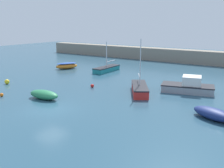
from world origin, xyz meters
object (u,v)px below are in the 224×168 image
object	(u,v)px
sailboat_short_mast	(107,69)
mooring_buoy_red	(92,86)
sailboat_tall_mast	(140,89)
mooring_buoy_orange	(2,95)
rowboat_with_red_cover	(67,66)
motorboat_grey_hull	(188,86)
rowboat_blue_near	(214,114)
mooring_buoy_yellow	(7,82)
rowboat_white_midwater	(44,95)

from	to	relation	value
sailboat_short_mast	mooring_buoy_red	xyz separation A→B (m)	(4.25, -9.03, -0.21)
sailboat_tall_mast	mooring_buoy_orange	bearing A→B (deg)	-82.75
rowboat_with_red_cover	motorboat_grey_hull	xyz separation A→B (m)	(20.95, -3.22, 0.14)
rowboat_blue_near	sailboat_tall_mast	world-z (taller)	sailboat_tall_mast
mooring_buoy_red	mooring_buoy_orange	size ratio (longest dim) A/B	1.14
sailboat_tall_mast	rowboat_with_red_cover	bearing A→B (deg)	-142.60
motorboat_grey_hull	mooring_buoy_yellow	world-z (taller)	motorboat_grey_hull
rowboat_white_midwater	mooring_buoy_yellow	xyz separation A→B (m)	(-8.55, 1.71, -0.15)
sailboat_tall_mast	mooring_buoy_red	world-z (taller)	sailboat_tall_mast
rowboat_blue_near	sailboat_short_mast	xyz separation A→B (m)	(-18.15, 11.52, -0.02)
rowboat_blue_near	rowboat_with_red_cover	world-z (taller)	rowboat_with_red_cover
mooring_buoy_red	rowboat_blue_near	bearing A→B (deg)	-10.17
sailboat_tall_mast	rowboat_with_red_cover	world-z (taller)	sailboat_tall_mast
sailboat_tall_mast	rowboat_blue_near	bearing A→B (deg)	35.81
sailboat_short_mast	mooring_buoy_yellow	world-z (taller)	sailboat_short_mast
mooring_buoy_yellow	sailboat_short_mast	bearing A→B (deg)	67.86
rowboat_with_red_cover	mooring_buoy_yellow	bearing A→B (deg)	-143.92
sailboat_tall_mast	mooring_buoy_orange	size ratio (longest dim) A/B	15.85
rowboat_white_midwater	mooring_buoy_orange	xyz separation A→B (m)	(-4.24, -1.83, -0.26)
mooring_buoy_yellow	rowboat_with_red_cover	bearing A→B (deg)	96.36
motorboat_grey_hull	mooring_buoy_yellow	distance (m)	21.44
mooring_buoy_orange	rowboat_white_midwater	bearing A→B (deg)	23.34
rowboat_blue_near	sailboat_short_mast	bearing A→B (deg)	-11.16
mooring_buoy_yellow	mooring_buoy_orange	distance (m)	5.58
sailboat_tall_mast	mooring_buoy_red	distance (m)	5.75
sailboat_short_mast	mooring_buoy_red	world-z (taller)	sailboat_short_mast
motorboat_grey_hull	sailboat_short_mast	bearing A→B (deg)	-33.15
rowboat_blue_near	mooring_buoy_orange	world-z (taller)	rowboat_blue_near
motorboat_grey_hull	mooring_buoy_orange	bearing A→B (deg)	24.28
mooring_buoy_orange	mooring_buoy_red	bearing A→B (deg)	55.84
rowboat_white_midwater	mooring_buoy_red	world-z (taller)	rowboat_white_midwater
rowboat_with_red_cover	rowboat_white_midwater	bearing A→B (deg)	-114.17
rowboat_with_red_cover	mooring_buoy_red	world-z (taller)	rowboat_with_red_cover
rowboat_white_midwater	motorboat_grey_hull	bearing A→B (deg)	-142.51
motorboat_grey_hull	mooring_buoy_orange	size ratio (longest dim) A/B	16.08
sailboat_tall_mast	mooring_buoy_yellow	distance (m)	16.32
rowboat_blue_near	sailboat_tall_mast	xyz separation A→B (m)	(-8.23, 3.43, 0.04)
rowboat_blue_near	sailboat_tall_mast	bearing A→B (deg)	-1.36
rowboat_with_red_cover	mooring_buoy_yellow	world-z (taller)	rowboat_with_red_cover
rowboat_with_red_cover	mooring_buoy_orange	xyz separation A→B (m)	(5.62, -15.36, -0.33)
sailboat_short_mast	mooring_buoy_red	size ratio (longest dim) A/B	12.85
mooring_buoy_red	mooring_buoy_yellow	world-z (taller)	mooring_buoy_yellow
mooring_buoy_red	motorboat_grey_hull	bearing A→B (deg)	22.70
rowboat_with_red_cover	rowboat_white_midwater	distance (m)	16.74
rowboat_with_red_cover	mooring_buoy_red	distance (m)	13.28
sailboat_short_mast	motorboat_grey_hull	world-z (taller)	sailboat_short_mast
rowboat_blue_near	sailboat_tall_mast	size ratio (longest dim) A/B	0.66
sailboat_tall_mast	mooring_buoy_yellow	size ratio (longest dim) A/B	9.79
rowboat_white_midwater	mooring_buoy_red	distance (m)	6.28
rowboat_white_midwater	motorboat_grey_hull	world-z (taller)	motorboat_grey_hull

